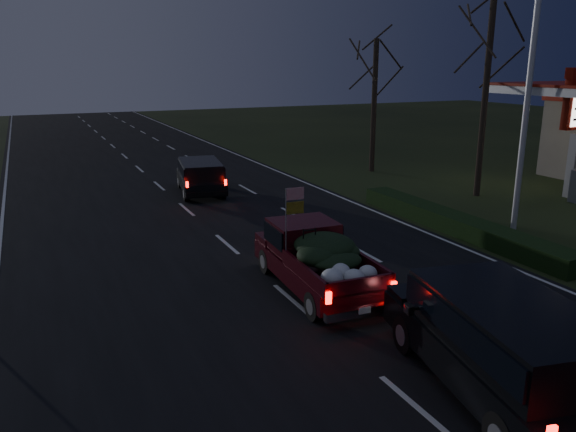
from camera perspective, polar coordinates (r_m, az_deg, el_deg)
name	(u,v)px	position (r m, az deg, el deg)	size (l,w,h in m)	color
ground	(293,301)	(14.16, 0.48, -8.65)	(120.00, 120.00, 0.00)	black
road_asphalt	(293,301)	(14.16, 0.48, -8.61)	(14.00, 120.00, 0.02)	black
hedge_row	(456,223)	(20.60, 16.68, -0.72)	(1.00, 10.00, 0.60)	black
light_pole	(530,72)	(20.37, 23.41, 13.32)	(0.50, 0.90, 9.16)	silver
bare_tree_mid	(490,48)	(26.01, 19.79, 15.73)	(3.60, 3.60, 8.50)	black
bare_tree_far	(375,73)	(30.85, 8.86, 14.12)	(3.60, 3.60, 7.00)	black
pickup_truck	(316,255)	(14.60, 2.82, -4.01)	(2.07, 4.81, 2.47)	#3C080F
lead_suv	(201,174)	(25.66, -8.88, 4.26)	(2.46, 4.51, 1.23)	black
rear_suv	(506,338)	(10.66, 21.24, -11.47)	(3.17, 5.53, 1.49)	black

